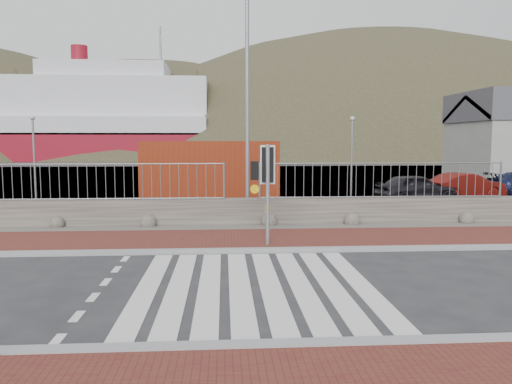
{
  "coord_description": "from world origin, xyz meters",
  "views": [
    {
      "loc": [
        -0.6,
        -9.54,
        2.84
      ],
      "look_at": [
        0.21,
        3.0,
        1.56
      ],
      "focal_mm": 35.0,
      "sensor_mm": 36.0,
      "label": 1
    }
  ],
  "objects": [
    {
      "name": "railing",
      "position": [
        0.0,
        7.15,
        1.82
      ],
      "size": [
        18.07,
        0.07,
        1.22
      ],
      "color": "gray",
      "rests_on": "stone_wall"
    },
    {
      "name": "stone_wall",
      "position": [
        0.0,
        7.3,
        0.45
      ],
      "size": [
        40.0,
        0.6,
        0.9
      ],
      "primitive_type": "cube",
      "color": "#4C463F",
      "rests_on": "ground"
    },
    {
      "name": "traffic_signal_far",
      "position": [
        0.52,
        3.58,
        2.0
      ],
      "size": [
        0.66,
        0.26,
        2.77
      ],
      "rotation": [
        0.0,
        0.0,
        3.07
      ],
      "color": "gray",
      "rests_on": "ground"
    },
    {
      "name": "hills_backdrop",
      "position": [
        6.74,
        87.9,
        -23.05
      ],
      "size": [
        254.0,
        90.0,
        100.0
      ],
      "color": "#323620",
      "rests_on": "ground"
    },
    {
      "name": "streetlight",
      "position": [
        0.36,
        8.14,
        4.52
      ],
      "size": [
        1.66,
        0.69,
        8.04
      ],
      "rotation": [
        0.0,
        0.0,
        0.32
      ],
      "color": "gray",
      "rests_on": "ground"
    },
    {
      "name": "quay",
      "position": [
        0.0,
        27.9,
        0.0
      ],
      "size": [
        120.0,
        40.0,
        0.5
      ],
      "primitive_type": "cube",
      "color": "#4C4C4F",
      "rests_on": "ground"
    },
    {
      "name": "sidewalk_far",
      "position": [
        0.0,
        4.5,
        0.04
      ],
      "size": [
        40.0,
        3.0,
        0.08
      ],
      "primitive_type": "cube",
      "color": "brown",
      "rests_on": "ground"
    },
    {
      "name": "car_b",
      "position": [
        11.32,
        14.28,
        0.65
      ],
      "size": [
        4.13,
        2.25,
        1.29
      ],
      "primitive_type": "imported",
      "rotation": [
        0.0,
        0.0,
        1.81
      ],
      "color": "#5B110D",
      "rests_on": "ground"
    },
    {
      "name": "ground",
      "position": [
        0.0,
        0.0,
        0.0
      ],
      "size": [
        220.0,
        220.0,
        0.0
      ],
      "primitive_type": "plane",
      "color": "#28282B",
      "rests_on": "ground"
    },
    {
      "name": "water",
      "position": [
        0.0,
        62.9,
        0.0
      ],
      "size": [
        220.0,
        50.0,
        0.05
      ],
      "primitive_type": "cube",
      "color": "#3F4C54",
      "rests_on": "ground"
    },
    {
      "name": "zebra_crossing",
      "position": [
        -0.0,
        0.0,
        0.01
      ],
      "size": [
        4.62,
        5.6,
        0.01
      ],
      "color": "silver",
      "rests_on": "ground"
    },
    {
      "name": "car_a",
      "position": [
        8.51,
        13.53,
        0.65
      ],
      "size": [
        4.05,
        2.23,
        1.3
      ],
      "primitive_type": "imported",
      "rotation": [
        0.0,
        0.0,
        1.76
      ],
      "color": "black",
      "rests_on": "ground"
    },
    {
      "name": "kerb_near",
      "position": [
        0.0,
        -3.0,
        0.05
      ],
      "size": [
        40.0,
        0.25,
        0.12
      ],
      "primitive_type": "cube",
      "color": "gray",
      "rests_on": "ground"
    },
    {
      "name": "gravel_strip",
      "position": [
        0.0,
        6.5,
        0.03
      ],
      "size": [
        40.0,
        1.5,
        0.06
      ],
      "primitive_type": "cube",
      "color": "#59544C",
      "rests_on": "ground"
    },
    {
      "name": "kerb_far",
      "position": [
        0.0,
        3.0,
        0.05
      ],
      "size": [
        40.0,
        0.25,
        0.12
      ],
      "primitive_type": "cube",
      "color": "gray",
      "rests_on": "ground"
    },
    {
      "name": "shipping_container",
      "position": [
        -1.23,
        16.01,
        1.43
      ],
      "size": [
        7.02,
        3.29,
        2.85
      ],
      "primitive_type": "cube",
      "rotation": [
        0.0,
        0.0,
        -0.06
      ],
      "color": "maroon",
      "rests_on": "ground"
    },
    {
      "name": "ferry",
      "position": [
        -24.65,
        67.9,
        5.36
      ],
      "size": [
        50.0,
        16.0,
        20.0
      ],
      "color": "maroon",
      "rests_on": "ground"
    }
  ]
}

